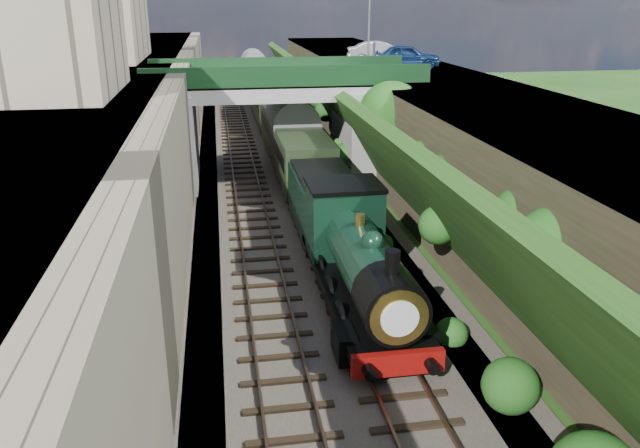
# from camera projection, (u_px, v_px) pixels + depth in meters

# --- Properties ---
(ground) EXTENTS (160.00, 160.00, 0.00)m
(ground) POSITION_uv_depth(u_px,v_px,m) (366.00, 424.00, 16.58)
(ground) COLOR #1E4714
(ground) RESTS_ON ground
(trackbed) EXTENTS (10.00, 90.00, 0.20)m
(trackbed) POSITION_uv_depth(u_px,v_px,m) (285.00, 198.00, 35.11)
(trackbed) COLOR #473F38
(trackbed) RESTS_ON ground
(retaining_wall) EXTENTS (1.00, 90.00, 7.00)m
(retaining_wall) POSITION_uv_depth(u_px,v_px,m) (180.00, 142.00, 33.12)
(retaining_wall) COLOR #756B56
(retaining_wall) RESTS_ON ground
(street_plateau_left) EXTENTS (6.00, 90.00, 7.00)m
(street_plateau_left) POSITION_uv_depth(u_px,v_px,m) (112.00, 145.00, 32.59)
(street_plateau_left) COLOR #262628
(street_plateau_left) RESTS_ON ground
(street_plateau_right) EXTENTS (8.00, 90.00, 6.25)m
(street_plateau_right) POSITION_uv_depth(u_px,v_px,m) (449.00, 140.00, 35.54)
(street_plateau_right) COLOR #262628
(street_plateau_right) RESTS_ON ground
(embankment_slope) EXTENTS (4.29, 90.00, 6.36)m
(embankment_slope) POSITION_uv_depth(u_px,v_px,m) (379.00, 157.00, 33.46)
(embankment_slope) COLOR #1E4714
(embankment_slope) RESTS_ON ground
(track_left) EXTENTS (2.50, 90.00, 0.20)m
(track_left) POSITION_uv_depth(u_px,v_px,m) (249.00, 198.00, 34.76)
(track_left) COLOR black
(track_left) RESTS_ON trackbed
(track_right) EXTENTS (2.50, 90.00, 0.20)m
(track_right) POSITION_uv_depth(u_px,v_px,m) (306.00, 195.00, 35.25)
(track_right) COLOR black
(track_right) RESTS_ON trackbed
(road_bridge) EXTENTS (16.00, 6.40, 7.25)m
(road_bridge) POSITION_uv_depth(u_px,v_px,m) (292.00, 115.00, 37.62)
(road_bridge) COLOR gray
(road_bridge) RESTS_ON ground
(building_far) EXTENTS (5.00, 10.00, 6.00)m
(building_far) POSITION_uv_depth(u_px,v_px,m) (99.00, 11.00, 39.44)
(building_far) COLOR gray
(building_far) RESTS_ON street_plateau_left
(building_near) EXTENTS (4.00, 8.00, 4.00)m
(building_near) POSITION_uv_depth(u_px,v_px,m) (62.00, 43.00, 25.08)
(building_near) COLOR gray
(building_near) RESTS_ON street_plateau_left
(tree) EXTENTS (3.60, 3.80, 6.60)m
(tree) POSITION_uv_depth(u_px,v_px,m) (392.00, 117.00, 33.89)
(tree) COLOR black
(tree) RESTS_ON ground
(lamppost) EXTENTS (0.87, 0.15, 6.00)m
(lamppost) POSITION_uv_depth(u_px,v_px,m) (370.00, 17.00, 42.12)
(lamppost) COLOR gray
(lamppost) RESTS_ON street_plateau_right
(car_blue) EXTENTS (4.79, 2.74, 1.54)m
(car_blue) POSITION_uv_depth(u_px,v_px,m) (407.00, 56.00, 42.51)
(car_blue) COLOR navy
(car_blue) RESTS_ON street_plateau_right
(car_silver) EXTENTS (5.07, 2.36, 1.61)m
(car_silver) POSITION_uv_depth(u_px,v_px,m) (381.00, 53.00, 44.75)
(car_silver) COLOR #A09FA3
(car_silver) RESTS_ON street_plateau_right
(locomotive) EXTENTS (3.10, 10.23, 3.83)m
(locomotive) POSITION_uv_depth(u_px,v_px,m) (360.00, 264.00, 21.91)
(locomotive) COLOR black
(locomotive) RESTS_ON trackbed
(tender) EXTENTS (2.70, 6.00, 3.05)m
(tender) POSITION_uv_depth(u_px,v_px,m) (325.00, 207.00, 28.83)
(tender) COLOR black
(tender) RESTS_ON trackbed
(coach_front) EXTENTS (2.90, 18.00, 3.70)m
(coach_front) POSITION_uv_depth(u_px,v_px,m) (292.00, 141.00, 40.38)
(coach_front) COLOR black
(coach_front) RESTS_ON trackbed
(coach_middle) EXTENTS (2.90, 18.00, 3.70)m
(coach_middle) POSITION_uv_depth(u_px,v_px,m) (268.00, 98.00, 57.84)
(coach_middle) COLOR black
(coach_middle) RESTS_ON trackbed
(coach_rear) EXTENTS (2.90, 18.00, 3.70)m
(coach_rear) POSITION_uv_depth(u_px,v_px,m) (255.00, 75.00, 75.29)
(coach_rear) COLOR black
(coach_rear) RESTS_ON trackbed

